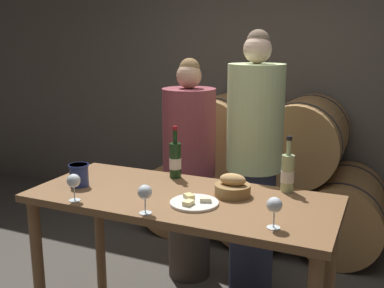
{
  "coord_description": "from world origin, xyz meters",
  "views": [
    {
      "loc": [
        0.96,
        -2.03,
        1.71
      ],
      "look_at": [
        0.0,
        0.14,
        1.16
      ],
      "focal_mm": 42.0,
      "sensor_mm": 36.0,
      "label": 1
    }
  ],
  "objects_px": {
    "person_left": "(189,172)",
    "wine_glass_far_left": "(74,182)",
    "wine_bottle_white": "(288,173)",
    "tasting_table": "(181,218)",
    "wine_glass_left": "(145,193)",
    "wine_bottle_red": "(175,160)",
    "cheese_plate": "(194,202)",
    "blue_crock": "(79,174)",
    "person_right": "(254,165)",
    "wine_glass_center": "(274,206)",
    "bread_basket": "(233,187)"
  },
  "relations": [
    {
      "from": "tasting_table",
      "to": "wine_glass_far_left",
      "type": "xyz_separation_m",
      "value": [
        -0.47,
        -0.29,
        0.23
      ]
    },
    {
      "from": "wine_bottle_red",
      "to": "cheese_plate",
      "type": "height_order",
      "value": "wine_bottle_red"
    },
    {
      "from": "wine_bottle_white",
      "to": "blue_crock",
      "type": "height_order",
      "value": "wine_bottle_white"
    },
    {
      "from": "person_right",
      "to": "wine_glass_left",
      "type": "relative_size",
      "value": 12.48
    },
    {
      "from": "tasting_table",
      "to": "wine_bottle_white",
      "type": "height_order",
      "value": "wine_bottle_white"
    },
    {
      "from": "person_left",
      "to": "bread_basket",
      "type": "xyz_separation_m",
      "value": [
        0.54,
        -0.64,
        0.15
      ]
    },
    {
      "from": "tasting_table",
      "to": "blue_crock",
      "type": "xyz_separation_m",
      "value": [
        -0.59,
        -0.09,
        0.2
      ]
    },
    {
      "from": "tasting_table",
      "to": "person_left",
      "type": "distance_m",
      "value": 0.81
    },
    {
      "from": "wine_glass_left",
      "to": "person_right",
      "type": "bearing_deg",
      "value": 77.86
    },
    {
      "from": "wine_bottle_white",
      "to": "bread_basket",
      "type": "bearing_deg",
      "value": -143.51
    },
    {
      "from": "person_right",
      "to": "bread_basket",
      "type": "height_order",
      "value": "person_right"
    },
    {
      "from": "tasting_table",
      "to": "wine_bottle_red",
      "type": "xyz_separation_m",
      "value": [
        -0.17,
        0.28,
        0.24
      ]
    },
    {
      "from": "wine_glass_left",
      "to": "wine_bottle_white",
      "type": "bearing_deg",
      "value": 47.25
    },
    {
      "from": "person_left",
      "to": "person_right",
      "type": "relative_size",
      "value": 0.9
    },
    {
      "from": "person_left",
      "to": "wine_glass_far_left",
      "type": "relative_size",
      "value": 11.19
    },
    {
      "from": "cheese_plate",
      "to": "wine_glass_far_left",
      "type": "height_order",
      "value": "wine_glass_far_left"
    },
    {
      "from": "wine_glass_left",
      "to": "bread_basket",
      "type": "bearing_deg",
      "value": 53.82
    },
    {
      "from": "person_left",
      "to": "blue_crock",
      "type": "relative_size",
      "value": 12.7
    },
    {
      "from": "cheese_plate",
      "to": "wine_glass_left",
      "type": "height_order",
      "value": "wine_glass_left"
    },
    {
      "from": "person_left",
      "to": "wine_bottle_red",
      "type": "height_order",
      "value": "person_left"
    },
    {
      "from": "tasting_table",
      "to": "wine_bottle_red",
      "type": "distance_m",
      "value": 0.4
    },
    {
      "from": "cheese_plate",
      "to": "wine_glass_left",
      "type": "bearing_deg",
      "value": -128.49
    },
    {
      "from": "person_left",
      "to": "blue_crock",
      "type": "xyz_separation_m",
      "value": [
        -0.3,
        -0.84,
        0.18
      ]
    },
    {
      "from": "blue_crock",
      "to": "wine_glass_far_left",
      "type": "height_order",
      "value": "wine_glass_far_left"
    },
    {
      "from": "person_right",
      "to": "bread_basket",
      "type": "relative_size",
      "value": 9.34
    },
    {
      "from": "tasting_table",
      "to": "cheese_plate",
      "type": "bearing_deg",
      "value": -38.33
    },
    {
      "from": "person_left",
      "to": "blue_crock",
      "type": "distance_m",
      "value": 0.91
    },
    {
      "from": "person_left",
      "to": "wine_glass_center",
      "type": "distance_m",
      "value": 1.3
    },
    {
      "from": "tasting_table",
      "to": "wine_glass_left",
      "type": "bearing_deg",
      "value": -99.21
    },
    {
      "from": "wine_bottle_white",
      "to": "wine_glass_left",
      "type": "height_order",
      "value": "wine_bottle_white"
    },
    {
      "from": "wine_bottle_red",
      "to": "wine_glass_center",
      "type": "relative_size",
      "value": 2.2
    },
    {
      "from": "person_left",
      "to": "wine_bottle_red",
      "type": "distance_m",
      "value": 0.54
    },
    {
      "from": "tasting_table",
      "to": "cheese_plate",
      "type": "height_order",
      "value": "cheese_plate"
    },
    {
      "from": "wine_bottle_white",
      "to": "tasting_table",
      "type": "bearing_deg",
      "value": -149.5
    },
    {
      "from": "person_right",
      "to": "bread_basket",
      "type": "bearing_deg",
      "value": -83.7
    },
    {
      "from": "wine_glass_far_left",
      "to": "wine_glass_left",
      "type": "relative_size",
      "value": 1.0
    },
    {
      "from": "wine_bottle_red",
      "to": "wine_glass_far_left",
      "type": "distance_m",
      "value": 0.64
    },
    {
      "from": "person_left",
      "to": "bread_basket",
      "type": "height_order",
      "value": "person_left"
    },
    {
      "from": "tasting_table",
      "to": "wine_glass_far_left",
      "type": "relative_size",
      "value": 11.42
    },
    {
      "from": "blue_crock",
      "to": "wine_glass_far_left",
      "type": "xyz_separation_m",
      "value": [
        0.13,
        -0.2,
        0.03
      ]
    },
    {
      "from": "wine_bottle_red",
      "to": "cheese_plate",
      "type": "relative_size",
      "value": 1.27
    },
    {
      "from": "tasting_table",
      "to": "wine_glass_left",
      "type": "height_order",
      "value": "wine_glass_left"
    },
    {
      "from": "blue_crock",
      "to": "cheese_plate",
      "type": "distance_m",
      "value": 0.71
    },
    {
      "from": "wine_glass_far_left",
      "to": "wine_glass_center",
      "type": "height_order",
      "value": "same"
    },
    {
      "from": "person_left",
      "to": "cheese_plate",
      "type": "xyz_separation_m",
      "value": [
        0.41,
        -0.84,
        0.12
      ]
    },
    {
      "from": "wine_glass_center",
      "to": "wine_bottle_white",
      "type": "bearing_deg",
      "value": 95.93
    },
    {
      "from": "person_left",
      "to": "person_right",
      "type": "distance_m",
      "value": 0.48
    },
    {
      "from": "wine_bottle_white",
      "to": "cheese_plate",
      "type": "bearing_deg",
      "value": -134.82
    },
    {
      "from": "tasting_table",
      "to": "wine_glass_center",
      "type": "relative_size",
      "value": 11.42
    },
    {
      "from": "bread_basket",
      "to": "wine_bottle_white",
      "type": "bearing_deg",
      "value": 36.49
    }
  ]
}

